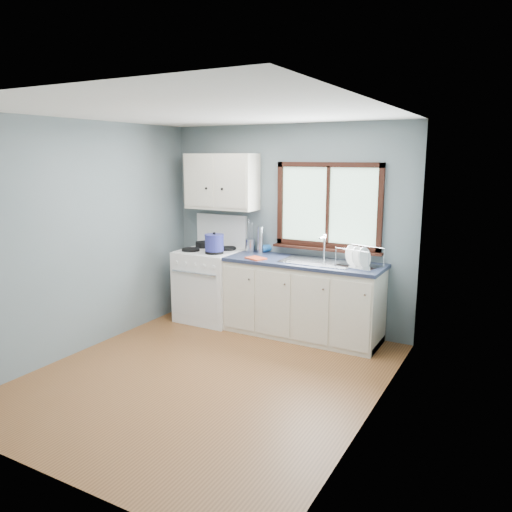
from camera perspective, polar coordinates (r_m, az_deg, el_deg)
The scene contains 19 objects.
floor at distance 5.05m, azimuth -5.58°, elevation -13.63°, with size 3.20×3.60×0.02m, color brown.
ceiling at distance 4.60m, azimuth -6.21°, elevation 16.19°, with size 3.20×3.60×0.02m, color white.
wall_back at distance 6.21m, azimuth 3.65°, elevation 3.30°, with size 3.20×0.02×2.50m, color slate.
wall_front at distance 3.37m, azimuth -23.66°, elevation -4.53°, with size 3.20×0.02×2.50m, color slate.
wall_left at distance 5.72m, azimuth -19.29°, elevation 1.99°, with size 0.02×3.60×2.50m, color slate.
wall_right at distance 3.99m, azimuth 13.54°, elevation -1.54°, with size 0.02×3.60×2.50m, color slate.
gas_range at distance 6.54m, azimuth -5.28°, elevation -3.09°, with size 0.76×0.69×1.36m.
base_cabinets at distance 5.97m, azimuth 5.33°, elevation -5.33°, with size 1.85×0.60×0.88m.
countertop at distance 5.84m, azimuth 5.42°, elevation -0.73°, with size 1.89×0.64×0.04m, color #1A2135.
sink at distance 5.79m, azimuth 7.05°, elevation -1.30°, with size 0.84×0.46×0.44m.
window at distance 5.94m, azimuth 8.20°, elevation 5.03°, with size 1.36×0.10×1.03m.
upper_cabinets at distance 6.41m, azimuth -3.97°, elevation 8.48°, with size 0.95×0.35×0.70m.
skillet at distance 6.64m, azimuth -5.95°, elevation 1.44°, with size 0.35×0.29×0.04m.
stockpot at distance 6.20m, azimuth -4.78°, elevation 1.55°, with size 0.27×0.27×0.24m.
utensil_crock at distance 6.35m, azimuth -0.65°, elevation 1.27°, with size 0.17×0.17×0.42m.
thermos at distance 6.26m, azimuth 0.48°, elevation 1.87°, with size 0.08×0.08×0.33m, color silver.
soap_bottle at distance 6.28m, azimuth 0.68°, elevation 1.53°, with size 0.10×0.10×0.25m, color #1E61AF.
dish_towel at distance 5.91m, azimuth -0.01°, elevation -0.26°, with size 0.23×0.16×0.02m, color #C64121.
dish_rack at distance 5.60m, azimuth 11.66°, elevation -0.60°, with size 0.51×0.44×0.23m.
Camera 1 is at (2.61, -3.76, 2.12)m, focal length 35.00 mm.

